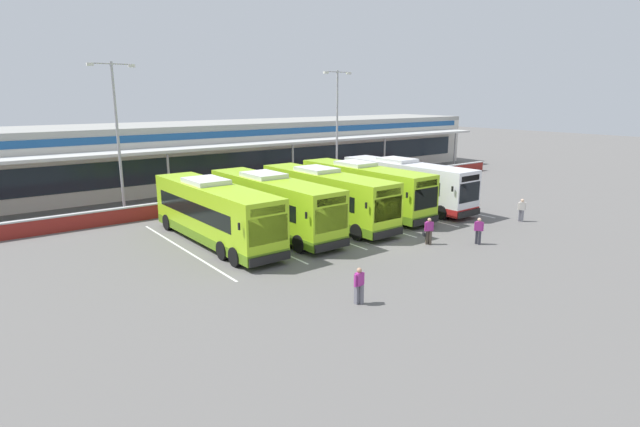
# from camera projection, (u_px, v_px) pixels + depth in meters

# --- Properties ---
(ground_plane) EXTENTS (200.00, 200.00, 0.00)m
(ground_plane) POSITION_uv_depth(u_px,v_px,m) (387.00, 241.00, 30.28)
(ground_plane) COLOR #605E5B
(terminal_building) EXTENTS (70.00, 13.00, 6.00)m
(terminal_building) POSITION_uv_depth(u_px,v_px,m) (200.00, 153.00, 50.43)
(terminal_building) COLOR beige
(terminal_building) RESTS_ON ground
(red_barrier_wall) EXTENTS (60.00, 0.40, 1.10)m
(red_barrier_wall) POSITION_uv_depth(u_px,v_px,m) (264.00, 196.00, 41.38)
(red_barrier_wall) COLOR maroon
(red_barrier_wall) RESTS_ON ground
(coach_bus_leftmost) EXTENTS (3.01, 12.19, 3.78)m
(coach_bus_leftmost) POSITION_uv_depth(u_px,v_px,m) (215.00, 214.00, 29.73)
(coach_bus_leftmost) COLOR #9ED11E
(coach_bus_leftmost) RESTS_ON ground
(coach_bus_left_centre) EXTENTS (3.01, 12.19, 3.78)m
(coach_bus_left_centre) POSITION_uv_depth(u_px,v_px,m) (272.00, 205.00, 32.00)
(coach_bus_left_centre) COLOR #9ED11E
(coach_bus_left_centre) RESTS_ON ground
(coach_bus_centre) EXTENTS (3.01, 12.19, 3.78)m
(coach_bus_centre) POSITION_uv_depth(u_px,v_px,m) (325.00, 198.00, 34.42)
(coach_bus_centre) COLOR #9ED11E
(coach_bus_centre) RESTS_ON ground
(coach_bus_right_centre) EXTENTS (3.01, 12.19, 3.78)m
(coach_bus_right_centre) POSITION_uv_depth(u_px,v_px,m) (364.00, 189.00, 37.44)
(coach_bus_right_centre) COLOR #9ED11E
(coach_bus_right_centre) RESTS_ON ground
(coach_bus_rightmost) EXTENTS (3.01, 12.19, 3.78)m
(coach_bus_rightmost) POSITION_uv_depth(u_px,v_px,m) (405.00, 184.00, 39.55)
(coach_bus_rightmost) COLOR silver
(coach_bus_rightmost) RESTS_ON ground
(bay_stripe_far_west) EXTENTS (0.14, 13.00, 0.01)m
(bay_stripe_far_west) POSITION_uv_depth(u_px,v_px,m) (184.00, 249.00, 28.74)
(bay_stripe_far_west) COLOR silver
(bay_stripe_far_west) RESTS_ON ground
(bay_stripe_west) EXTENTS (0.14, 13.00, 0.01)m
(bay_stripe_west) POSITION_uv_depth(u_px,v_px,m) (248.00, 237.00, 31.22)
(bay_stripe_west) COLOR silver
(bay_stripe_west) RESTS_ON ground
(bay_stripe_mid_west) EXTENTS (0.14, 13.00, 0.01)m
(bay_stripe_mid_west) POSITION_uv_depth(u_px,v_px,m) (302.00, 227.00, 33.69)
(bay_stripe_mid_west) COLOR silver
(bay_stripe_mid_west) RESTS_ON ground
(bay_stripe_centre) EXTENTS (0.14, 13.00, 0.01)m
(bay_stripe_centre) POSITION_uv_depth(u_px,v_px,m) (349.00, 218.00, 36.16)
(bay_stripe_centre) COLOR silver
(bay_stripe_centre) RESTS_ON ground
(bay_stripe_mid_east) EXTENTS (0.14, 13.00, 0.01)m
(bay_stripe_mid_east) POSITION_uv_depth(u_px,v_px,m) (390.00, 210.00, 38.64)
(bay_stripe_mid_east) COLOR silver
(bay_stripe_mid_east) RESTS_ON ground
(bay_stripe_east) EXTENTS (0.14, 13.00, 0.01)m
(bay_stripe_east) POSITION_uv_depth(u_px,v_px,m) (427.00, 203.00, 41.11)
(bay_stripe_east) COLOR silver
(bay_stripe_east) RESTS_ON ground
(pedestrian_with_handbag) EXTENTS (0.62, 0.52, 1.62)m
(pedestrian_with_handbag) POSITION_uv_depth(u_px,v_px,m) (429.00, 230.00, 29.51)
(pedestrian_with_handbag) COLOR #4C4238
(pedestrian_with_handbag) RESTS_ON ground
(pedestrian_in_dark_coat) EXTENTS (0.43, 0.46, 1.62)m
(pedestrian_in_dark_coat) POSITION_uv_depth(u_px,v_px,m) (479.00, 230.00, 29.54)
(pedestrian_in_dark_coat) COLOR #33333D
(pedestrian_in_dark_coat) RESTS_ON ground
(pedestrian_child) EXTENTS (0.53, 0.30, 1.62)m
(pedestrian_child) POSITION_uv_depth(u_px,v_px,m) (359.00, 284.00, 21.01)
(pedestrian_child) COLOR slate
(pedestrian_child) RESTS_ON ground
(pedestrian_near_bin) EXTENTS (0.43, 0.46, 1.62)m
(pedestrian_near_bin) POSITION_uv_depth(u_px,v_px,m) (522.00, 209.00, 34.93)
(pedestrian_near_bin) COLOR slate
(pedestrian_near_bin) RESTS_ON ground
(lamp_post_west) EXTENTS (3.24, 0.28, 11.00)m
(lamp_post_west) POSITION_uv_depth(u_px,v_px,m) (117.00, 129.00, 35.87)
(lamp_post_west) COLOR #9E9EA3
(lamp_post_west) RESTS_ON ground
(lamp_post_centre) EXTENTS (3.24, 0.28, 11.00)m
(lamp_post_centre) POSITION_uv_depth(u_px,v_px,m) (337.00, 121.00, 47.83)
(lamp_post_centre) COLOR #9E9EA3
(lamp_post_centre) RESTS_ON ground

